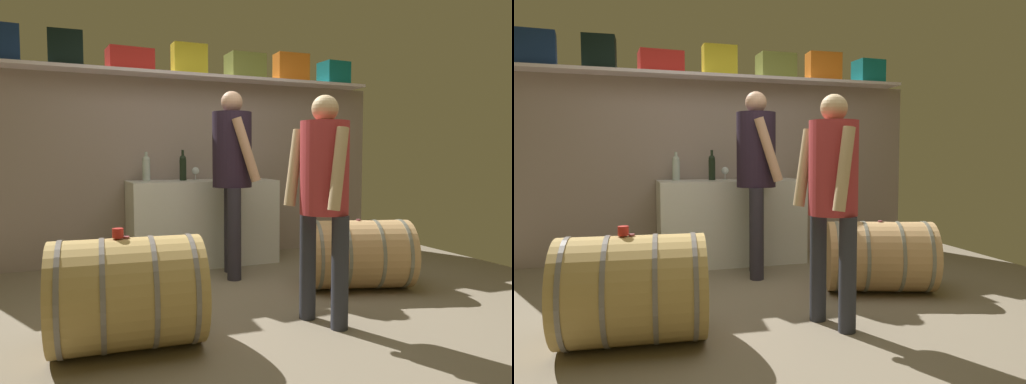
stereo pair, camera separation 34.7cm
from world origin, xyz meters
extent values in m
cube|color=gray|center=(0.00, 0.54, -0.01)|extent=(5.74, 7.48, 0.02)
cube|color=gray|center=(0.00, 2.14, 0.97)|extent=(4.54, 0.10, 1.94)
cube|color=silver|center=(0.00, 1.99, 1.95)|extent=(4.17, 0.40, 0.03)
cube|color=black|center=(-1.21, 1.99, 2.13)|extent=(0.32, 0.25, 0.33)
cube|color=red|center=(-0.62, 1.99, 2.08)|extent=(0.46, 0.33, 0.22)
cube|color=yellow|center=(-0.01, 1.99, 2.13)|extent=(0.35, 0.19, 0.32)
cube|color=olive|center=(0.62, 1.99, 2.10)|extent=(0.40, 0.31, 0.27)
cube|color=orange|center=(1.19, 1.99, 2.13)|extent=(0.39, 0.23, 0.32)
cube|color=#10747A|center=(1.77, 1.99, 2.10)|extent=(0.32, 0.29, 0.27)
cube|color=silver|center=(0.06, 1.78, 0.43)|extent=(1.49, 0.60, 0.87)
cylinder|color=black|center=(-0.13, 1.85, 0.98)|extent=(0.07, 0.07, 0.21)
sphere|color=black|center=(-0.13, 1.85, 1.10)|extent=(0.07, 0.07, 0.07)
cylinder|color=black|center=(-0.13, 1.85, 1.14)|extent=(0.03, 0.03, 0.08)
cylinder|color=#AFC0B9|center=(-0.49, 1.91, 0.97)|extent=(0.08, 0.08, 0.20)
sphere|color=#AFC0B9|center=(-0.49, 1.91, 1.09)|extent=(0.08, 0.08, 0.08)
cylinder|color=#AFC0B9|center=(-0.49, 1.91, 1.13)|extent=(0.03, 0.03, 0.07)
cylinder|color=white|center=(0.03, 1.93, 0.87)|extent=(0.07, 0.07, 0.00)
cylinder|color=white|center=(0.03, 1.93, 0.90)|extent=(0.01, 0.01, 0.06)
sphere|color=white|center=(0.03, 1.93, 0.96)|extent=(0.08, 0.08, 0.08)
sphere|color=maroon|center=(0.03, 1.93, 0.95)|extent=(0.05, 0.05, 0.05)
cylinder|color=tan|center=(-0.98, -0.18, 0.33)|extent=(0.90, 0.71, 0.64)
cylinder|color=slate|center=(-1.33, -0.15, 0.33)|extent=(0.08, 0.66, 0.66)
cylinder|color=slate|center=(-1.11, -0.16, 0.33)|extent=(0.08, 0.66, 0.66)
cylinder|color=slate|center=(-0.84, -0.19, 0.33)|extent=(0.08, 0.66, 0.66)
cylinder|color=slate|center=(-0.62, -0.21, 0.33)|extent=(0.08, 0.66, 0.66)
cylinder|color=#954449|center=(-0.98, -0.18, 0.66)|extent=(0.04, 0.04, 0.01)
cylinder|color=tan|center=(1.00, 0.36, 0.29)|extent=(1.00, 0.81, 0.57)
cylinder|color=slate|center=(0.66, 0.47, 0.29)|extent=(0.21, 0.56, 0.58)
cylinder|color=slate|center=(0.87, 0.40, 0.29)|extent=(0.21, 0.56, 0.58)
cylinder|color=slate|center=(1.13, 0.32, 0.29)|extent=(0.21, 0.56, 0.58)
cylinder|color=slate|center=(1.34, 0.24, 0.29)|extent=(0.21, 0.56, 0.58)
cylinder|color=#89434F|center=(1.00, 0.36, 0.58)|extent=(0.04, 0.04, 0.01)
cylinder|color=red|center=(-1.02, -0.18, 0.68)|extent=(0.06, 0.06, 0.05)
cylinder|color=#2C2A36|center=(0.13, 1.02, 0.42)|extent=(0.13, 0.13, 0.83)
cylinder|color=#2C2A36|center=(0.20, 1.32, 0.42)|extent=(0.13, 0.13, 0.83)
cylinder|color=#271C2D|center=(0.17, 1.17, 1.18)|extent=(0.36, 0.36, 0.69)
sphere|color=tan|center=(0.17, 1.17, 1.61)|extent=(0.20, 0.20, 0.20)
cylinder|color=tan|center=(0.22, 0.94, 1.18)|extent=(0.27, 0.15, 0.58)
cylinder|color=tan|center=(0.32, 1.34, 1.18)|extent=(0.19, 0.13, 0.59)
cylinder|color=#2C2E38|center=(0.24, -0.14, 0.37)|extent=(0.11, 0.11, 0.74)
cylinder|color=#2C2E38|center=(0.33, -0.40, 0.37)|extent=(0.11, 0.11, 0.74)
cylinder|color=#B13338|center=(0.28, -0.27, 1.04)|extent=(0.32, 0.32, 0.61)
sphere|color=tan|center=(0.28, -0.27, 1.43)|extent=(0.18, 0.18, 0.18)
cylinder|color=tan|center=(0.13, -0.13, 1.04)|extent=(0.18, 0.13, 0.52)
cylinder|color=tan|center=(0.26, -0.47, 1.04)|extent=(0.18, 0.13, 0.52)
camera|label=1|loc=(-1.34, -2.95, 1.12)|focal=33.28mm
camera|label=2|loc=(-1.02, -3.07, 1.12)|focal=33.28mm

